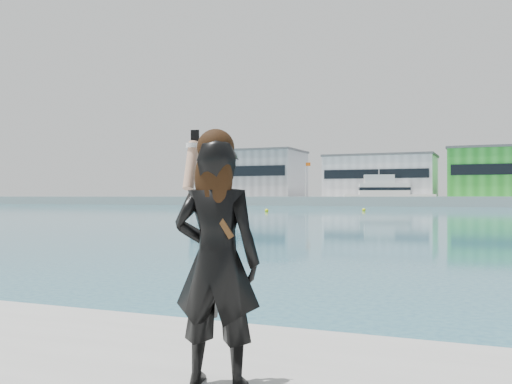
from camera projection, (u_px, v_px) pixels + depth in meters
far_quay at (484, 201)px, 124.61m from camera, size 320.00×40.00×2.00m
warehouse_grey_left at (249, 174)px, 143.81m from camera, size 26.52×16.36×11.50m
warehouse_white at (381, 176)px, 131.19m from camera, size 24.48×15.35×9.50m
flagpole_left at (306, 177)px, 130.82m from camera, size 1.28×0.16×8.00m
motor_yacht at (386, 194)px, 120.56m from camera, size 19.28×9.82×8.67m
buoy_far at (364, 211)px, 79.28m from camera, size 0.50×0.50×0.50m
buoy_extra at (267, 212)px, 75.26m from camera, size 0.50×0.50×0.50m
woman at (216, 254)px, 3.86m from camera, size 0.66×0.49×1.75m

